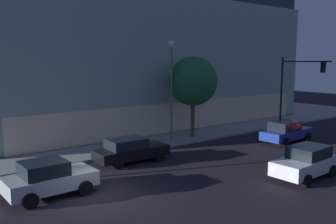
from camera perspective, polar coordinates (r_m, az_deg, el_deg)
ground_plane at (r=17.62m, az=-10.66°, el=-13.02°), size 120.00×120.00×0.00m
modern_building at (r=44.90m, az=-10.54°, el=9.52°), size 33.57×31.93×15.17m
traffic_light_far_corner at (r=35.30m, az=19.56°, el=4.78°), size 0.59×5.16×6.50m
street_lamp_sidewalk at (r=27.65m, az=0.56°, el=5.36°), size 0.44×0.44×7.66m
sidewalk_tree at (r=28.96m, az=3.96°, el=4.85°), size 3.94×3.94×6.50m
car_silver at (r=18.03m, az=-18.34°, el=-9.88°), size 4.17×2.32×1.71m
car_black at (r=22.77m, az=-5.98°, el=-5.97°), size 4.73×2.09×1.55m
car_white at (r=21.09m, az=20.97°, el=-7.37°), size 4.26×2.13×1.72m
car_blue at (r=29.42m, az=18.20°, el=-2.96°), size 4.81×2.14×1.70m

